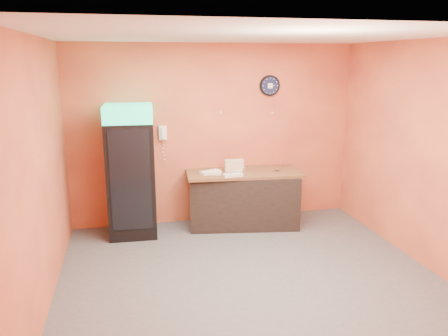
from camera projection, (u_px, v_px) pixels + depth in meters
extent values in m
plane|color=#47474C|center=(248.00, 274.00, 5.33)|extent=(4.50, 4.50, 0.00)
cube|color=#E46F40|center=(215.00, 135.00, 6.88)|extent=(4.50, 0.02, 2.80)
cube|color=#E46F40|center=(40.00, 174.00, 4.51)|extent=(0.02, 4.00, 2.80)
cube|color=#E46F40|center=(422.00, 154.00, 5.47)|extent=(0.02, 4.00, 2.80)
cube|color=white|center=(252.00, 36.00, 4.65)|extent=(4.50, 4.00, 0.02)
cube|color=black|center=(132.00, 179.00, 6.40)|extent=(0.71, 0.71, 1.69)
cube|color=#18D289|center=(128.00, 113.00, 6.17)|extent=(0.71, 0.71, 0.24)
cube|color=black|center=(133.00, 180.00, 6.06)|extent=(0.56, 0.05, 1.45)
cube|color=black|center=(244.00, 199.00, 6.85)|extent=(1.76, 1.00, 0.83)
cylinder|color=black|center=(270.00, 86.00, 6.87)|extent=(0.32, 0.05, 0.32)
cylinder|color=#0F1433|center=(270.00, 86.00, 6.84)|extent=(0.28, 0.01, 0.28)
cube|color=white|center=(270.00, 86.00, 6.83)|extent=(0.08, 0.00, 0.08)
cube|color=white|center=(163.00, 133.00, 6.65)|extent=(0.12, 0.07, 0.21)
cube|color=white|center=(163.00, 133.00, 6.60)|extent=(0.05, 0.04, 0.17)
cube|color=brown|center=(244.00, 173.00, 6.75)|extent=(1.82, 0.88, 0.04)
cube|color=beige|center=(234.00, 169.00, 6.75)|extent=(0.29, 0.11, 0.06)
cube|color=beige|center=(234.00, 165.00, 6.74)|extent=(0.29, 0.11, 0.06)
cube|color=beige|center=(234.00, 162.00, 6.72)|extent=(0.29, 0.11, 0.06)
cube|color=silver|center=(212.00, 173.00, 6.57)|extent=(0.31, 0.18, 0.04)
cube|color=silver|center=(233.00, 175.00, 6.45)|extent=(0.30, 0.14, 0.04)
cube|color=silver|center=(210.00, 172.00, 6.62)|extent=(0.34, 0.24, 0.04)
cylinder|color=silver|center=(244.00, 170.00, 6.73)|extent=(0.06, 0.06, 0.06)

